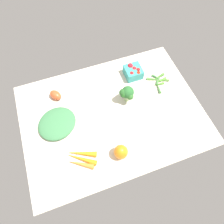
# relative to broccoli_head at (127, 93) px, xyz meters

# --- Properties ---
(tablecloth) EXTENTS (1.04, 0.76, 0.02)m
(tablecloth) POSITION_rel_broccoli_head_xyz_m (-0.11, -0.06, -0.09)
(tablecloth) COLOR beige
(tablecloth) RESTS_ON ground
(broccoli_head) EXTENTS (0.09, 0.08, 0.12)m
(broccoli_head) POSITION_rel_broccoli_head_xyz_m (0.00, 0.00, 0.00)
(broccoli_head) COLOR #9BBA82
(broccoli_head) RESTS_ON tablecloth
(okra_pile) EXTENTS (0.13, 0.15, 0.02)m
(okra_pile) POSITION_rel_broccoli_head_xyz_m (0.24, 0.06, -0.07)
(okra_pile) COLOR #47793E
(okra_pile) RESTS_ON tablecloth
(roma_tomato) EXTENTS (0.09, 0.09, 0.05)m
(roma_tomato) POSITION_rel_broccoli_head_xyz_m (-0.39, 0.16, -0.05)
(roma_tomato) COLOR #D34F27
(roma_tomato) RESTS_ON tablecloth
(carrot_bunch) EXTENTS (0.16, 0.14, 0.03)m
(carrot_bunch) POSITION_rel_broccoli_head_xyz_m (-0.35, -0.26, -0.06)
(carrot_bunch) COLOR orange
(carrot_bunch) RESTS_ON tablecloth
(bell_pepper_orange) EXTENTS (0.08, 0.08, 0.09)m
(bell_pepper_orange) POSITION_rel_broccoli_head_xyz_m (-0.15, -0.30, -0.03)
(bell_pepper_orange) COLOR orange
(bell_pepper_orange) RESTS_ON tablecloth
(berry_basket) EXTENTS (0.10, 0.10, 0.08)m
(berry_basket) POSITION_rel_broccoli_head_xyz_m (0.11, 0.16, -0.04)
(berry_basket) COLOR teal
(berry_basket) RESTS_ON tablecloth
(leafy_greens_clump) EXTENTS (0.28, 0.27, 0.04)m
(leafy_greens_clump) POSITION_rel_broccoli_head_xyz_m (-0.42, -0.02, -0.05)
(leafy_greens_clump) COLOR #3C7948
(leafy_greens_clump) RESTS_ON tablecloth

